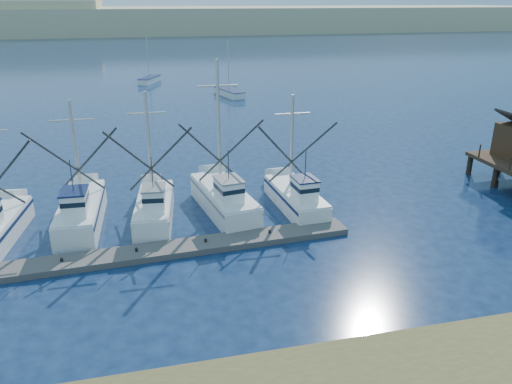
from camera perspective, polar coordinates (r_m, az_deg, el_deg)
ground at (r=25.17m, az=7.62°, el=-12.21°), size 500.00×500.00×0.00m
floating_dock at (r=29.43m, az=-15.41°, el=-7.13°), size 27.79×3.64×0.37m
dune_ridge at (r=229.78m, az=-11.99°, el=18.69°), size 360.00×60.00×10.00m
trawler_fleet at (r=33.41m, az=-16.35°, el=-2.20°), size 27.55×8.34×10.16m
sailboat_near at (r=76.53m, az=-3.08°, el=11.26°), size 3.70×7.09×8.10m
sailboat_far at (r=90.89m, az=-12.07°, el=12.43°), size 4.18×6.49×8.10m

